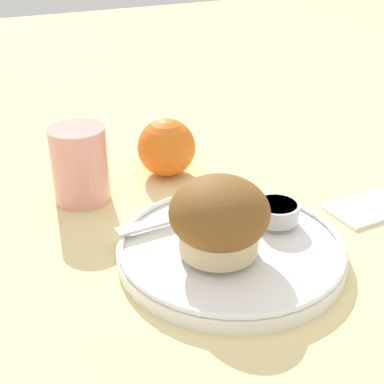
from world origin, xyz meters
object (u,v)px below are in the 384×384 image
object	(u,v)px
butter_knife	(196,212)
juice_glass	(80,165)
muffin	(217,218)
orange_fruit	(166,147)

from	to	relation	value
butter_knife	juice_glass	xyz separation A→B (m)	(-0.09, 0.13, 0.02)
muffin	orange_fruit	bearing A→B (deg)	77.38
butter_knife	orange_fruit	size ratio (longest dim) A/B	2.38
muffin	juice_glass	distance (m)	0.21
orange_fruit	juice_glass	world-z (taller)	juice_glass
juice_glass	butter_knife	bearing A→B (deg)	-54.83
muffin	butter_knife	world-z (taller)	muffin
muffin	juice_glass	world-z (taller)	muffin
juice_glass	orange_fruit	bearing A→B (deg)	7.62
muffin	juice_glass	size ratio (longest dim) A/B	1.04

